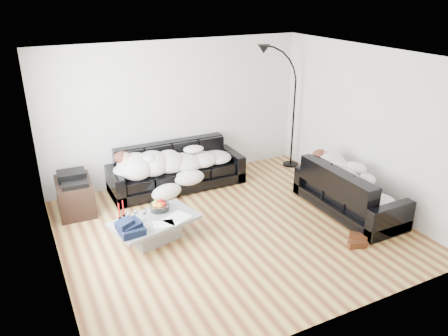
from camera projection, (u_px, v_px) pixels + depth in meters
name	position (u px, v px, depth m)	size (l,w,h in m)	color
ground	(233.00, 228.00, 6.73)	(5.00, 5.00, 0.00)	brown
wall_back	(177.00, 112.00, 8.08)	(5.00, 0.02, 2.60)	silver
wall_left	(48.00, 182.00, 5.19)	(0.02, 4.50, 2.60)	silver
wall_right	(366.00, 126.00, 7.26)	(0.02, 4.50, 2.60)	silver
ceiling	(234.00, 57.00, 5.72)	(5.00, 5.00, 0.00)	white
sofa_back	(177.00, 167.00, 7.95)	(2.44, 0.84, 0.80)	black
sofa_right	(350.00, 189.00, 7.11)	(1.94, 0.83, 0.78)	black
sleeper_back	(177.00, 157.00, 7.82)	(2.06, 0.71, 0.41)	white
sleeper_right	(351.00, 177.00, 7.02)	(1.66, 0.70, 0.41)	white
teal_cushion	(325.00, 159.00, 7.45)	(0.36, 0.30, 0.20)	#0A4C3F
coffee_table	(155.00, 230.00, 6.36)	(1.21, 0.70, 0.35)	#939699
fruit_bowl	(160.00, 205.00, 6.50)	(0.28, 0.28, 0.17)	white
wine_glass_a	(136.00, 215.00, 6.25)	(0.07, 0.07, 0.16)	white
wine_glass_b	(129.00, 217.00, 6.15)	(0.07, 0.07, 0.18)	white
wine_glass_c	(144.00, 215.00, 6.21)	(0.08, 0.08, 0.19)	white
candle_left	(119.00, 211.00, 6.25)	(0.04, 0.04, 0.24)	maroon
candle_right	(123.00, 209.00, 6.32)	(0.05, 0.05, 0.25)	maroon
newspaper_a	(177.00, 218.00, 6.30)	(0.38, 0.29, 0.01)	silver
newspaper_b	(164.00, 224.00, 6.16)	(0.30, 0.21, 0.01)	silver
navy_jacket	(128.00, 224.00, 5.83)	(0.35, 0.29, 0.17)	black
shoes	(358.00, 241.00, 6.32)	(0.46, 0.34, 0.10)	#472311
av_cabinet	(75.00, 196.00, 7.14)	(0.55, 0.80, 0.55)	black
stereo	(72.00, 177.00, 7.01)	(0.44, 0.34, 0.13)	black
floor_lamp	(294.00, 114.00, 8.69)	(0.79, 0.32, 2.18)	black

